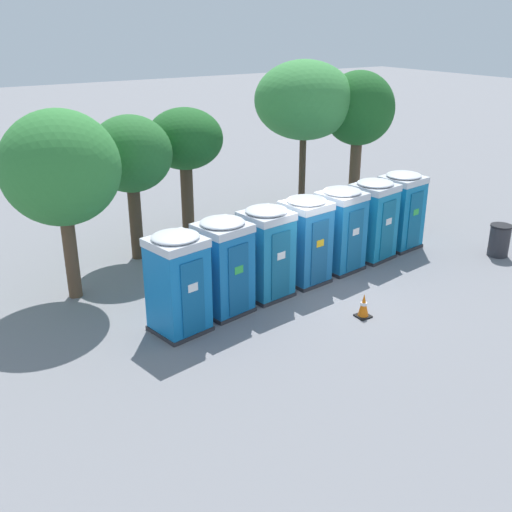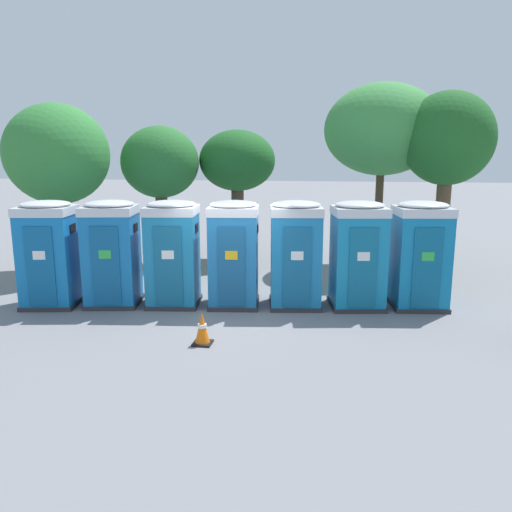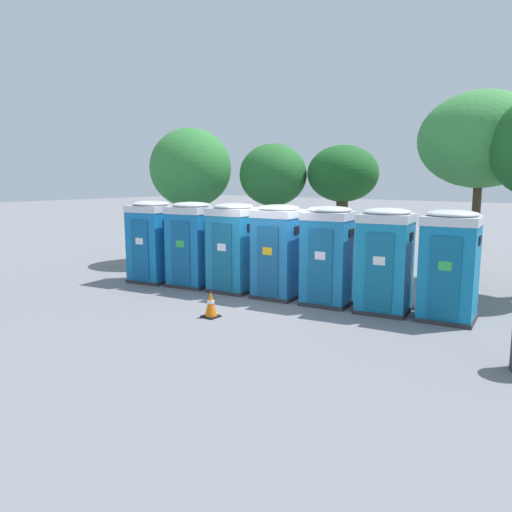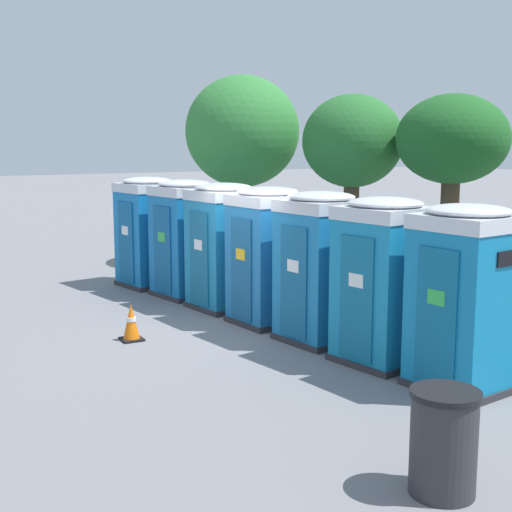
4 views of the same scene
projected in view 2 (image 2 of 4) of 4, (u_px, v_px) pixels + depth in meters
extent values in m
plane|color=slate|center=(233.00, 311.00, 11.68)|extent=(120.00, 120.00, 0.00)
cube|color=#2D2D33|center=(54.00, 303.00, 12.13)|extent=(1.43, 1.40, 0.10)
cube|color=#1370B9|center=(50.00, 259.00, 11.92)|extent=(1.36, 1.33, 2.10)
cube|color=#0E5790|center=(40.00, 267.00, 11.36)|extent=(0.64, 0.15, 1.85)
cube|color=white|center=(39.00, 255.00, 11.29)|extent=(0.28, 0.06, 0.20)
cube|color=black|center=(73.00, 228.00, 11.78)|extent=(0.09, 0.36, 0.20)
cube|color=silver|center=(46.00, 211.00, 11.69)|extent=(1.40, 1.37, 0.20)
ellipsoid|color=silver|center=(45.00, 204.00, 11.66)|extent=(1.33, 1.31, 0.18)
cube|color=#2D2D33|center=(115.00, 302.00, 12.21)|extent=(1.43, 1.40, 0.10)
cube|color=#156BB2|center=(112.00, 258.00, 12.00)|extent=(1.36, 1.33, 2.10)
cube|color=#10548B|center=(106.00, 266.00, 11.44)|extent=(0.64, 0.15, 1.85)
cube|color=green|center=(105.00, 255.00, 11.37)|extent=(0.28, 0.06, 0.20)
cube|color=black|center=(136.00, 228.00, 11.86)|extent=(0.09, 0.36, 0.20)
cube|color=silver|center=(109.00, 210.00, 11.77)|extent=(1.40, 1.37, 0.20)
ellipsoid|color=silver|center=(109.00, 204.00, 11.74)|extent=(1.33, 1.31, 0.18)
cube|color=#2D2D33|center=(174.00, 302.00, 12.19)|extent=(1.37, 1.35, 0.10)
cube|color=#1977AA|center=(173.00, 258.00, 11.97)|extent=(1.31, 1.29, 2.10)
cube|color=#135D85|center=(168.00, 266.00, 11.41)|extent=(0.64, 0.12, 1.85)
cube|color=white|center=(168.00, 255.00, 11.34)|extent=(0.28, 0.05, 0.20)
cube|color=black|center=(197.00, 228.00, 11.81)|extent=(0.07, 0.36, 0.20)
cube|color=silver|center=(171.00, 210.00, 11.74)|extent=(1.35, 1.33, 0.20)
ellipsoid|color=silver|center=(171.00, 204.00, 11.71)|extent=(1.28, 1.26, 0.18)
cube|color=#2D2D33|center=(234.00, 303.00, 12.13)|extent=(1.31, 1.33, 0.10)
cube|color=#1C6CAB|center=(234.00, 259.00, 11.91)|extent=(1.25, 1.27, 2.10)
cube|color=#165485|center=(232.00, 267.00, 11.36)|extent=(0.62, 0.10, 1.85)
cube|color=yellow|center=(232.00, 255.00, 11.28)|extent=(0.28, 0.04, 0.20)
cube|color=black|center=(258.00, 228.00, 11.74)|extent=(0.07, 0.36, 0.20)
cube|color=silver|center=(233.00, 211.00, 11.69)|extent=(1.29, 1.31, 0.20)
ellipsoid|color=silver|center=(233.00, 204.00, 11.66)|extent=(1.23, 1.24, 0.18)
cube|color=#2D2D33|center=(295.00, 303.00, 12.08)|extent=(1.38, 1.37, 0.10)
cube|color=#1973B0|center=(295.00, 259.00, 11.87)|extent=(1.31, 1.30, 2.10)
cube|color=#135A89|center=(297.00, 268.00, 11.31)|extent=(0.63, 0.13, 1.85)
cube|color=white|center=(297.00, 256.00, 11.23)|extent=(0.28, 0.05, 0.20)
cube|color=black|center=(321.00, 228.00, 11.71)|extent=(0.08, 0.36, 0.20)
cube|color=silver|center=(296.00, 211.00, 11.64)|extent=(1.35, 1.34, 0.20)
ellipsoid|color=silver|center=(296.00, 204.00, 11.61)|extent=(1.29, 1.27, 0.18)
cube|color=#2D2D33|center=(356.00, 304.00, 12.01)|extent=(1.42, 1.40, 0.10)
cube|color=#157FB2|center=(358.00, 260.00, 11.79)|extent=(1.35, 1.33, 2.10)
cube|color=#10638A|center=(363.00, 268.00, 11.23)|extent=(0.64, 0.14, 1.85)
cube|color=white|center=(364.00, 256.00, 11.16)|extent=(0.28, 0.06, 0.20)
cube|color=black|center=(384.00, 229.00, 11.65)|extent=(0.09, 0.36, 0.20)
cube|color=silver|center=(360.00, 211.00, 11.56)|extent=(1.39, 1.37, 0.20)
ellipsoid|color=silver|center=(360.00, 205.00, 11.53)|extent=(1.32, 1.30, 0.18)
cube|color=#2D2D33|center=(417.00, 304.00, 12.00)|extent=(1.39, 1.35, 0.10)
cube|color=#1176AE|center=(420.00, 260.00, 11.78)|extent=(1.32, 1.29, 2.10)
cube|color=#0D5C87|center=(427.00, 268.00, 11.22)|extent=(0.65, 0.12, 1.85)
cube|color=green|center=(428.00, 257.00, 11.15)|extent=(0.28, 0.05, 0.20)
cube|color=black|center=(448.00, 229.00, 11.62)|extent=(0.07, 0.36, 0.20)
cube|color=silver|center=(423.00, 211.00, 11.55)|extent=(1.36, 1.33, 0.20)
ellipsoid|color=silver|center=(423.00, 205.00, 11.52)|extent=(1.30, 1.26, 0.18)
cylinder|color=#4C3826|center=(238.00, 219.00, 17.28)|extent=(0.43, 0.43, 2.84)
ellipsoid|color=#1E5B23|center=(237.00, 160.00, 16.89)|extent=(2.57, 2.57, 2.05)
cylinder|color=#4C3826|center=(162.00, 223.00, 16.63)|extent=(0.39, 0.39, 2.72)
ellipsoid|color=#286B2D|center=(160.00, 162.00, 16.23)|extent=(2.52, 2.52, 2.32)
cylinder|color=#4C3826|center=(378.00, 211.00, 16.16)|extent=(0.25, 0.25, 3.58)
ellipsoid|color=#3D8C42|center=(382.00, 129.00, 15.65)|extent=(3.65, 3.65, 2.85)
cylinder|color=brown|center=(442.00, 220.00, 14.98)|extent=(0.42, 0.42, 3.31)
ellipsoid|color=#1E5B23|center=(448.00, 138.00, 14.50)|extent=(2.65, 2.65, 2.71)
cylinder|color=brown|center=(63.00, 227.00, 15.33)|extent=(0.37, 0.37, 2.79)
ellipsoid|color=#337F38|center=(57.00, 154.00, 14.89)|extent=(3.06, 3.06, 2.97)
cube|color=black|center=(203.00, 343.00, 9.61)|extent=(0.36, 0.36, 0.04)
cone|color=orange|center=(202.00, 327.00, 9.55)|extent=(0.28, 0.28, 0.60)
cylinder|color=white|center=(202.00, 326.00, 9.54)|extent=(0.17, 0.17, 0.07)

